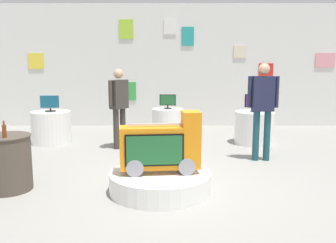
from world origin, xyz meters
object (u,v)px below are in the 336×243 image
object	(u,v)px
tv_on_right_rear	(168,101)
display_pedestal_center_rear	(52,127)
display_pedestal_right_rear	(168,124)
bottle_on_side_table	(5,131)
novelty_firetruck_tv	(162,148)
shopper_browsing_rear	(120,102)
tv_on_left_rear	(256,102)
side_table_round	(7,162)
main_display_pedestal	(161,182)
display_pedestal_left_rear	(255,128)
tv_on_center_rear	(51,103)
shopper_browsing_near_truck	(264,104)

from	to	relation	value
tv_on_right_rear	display_pedestal_center_rear	bearing A→B (deg)	-169.83
display_pedestal_right_rear	bottle_on_side_table	world-z (taller)	bottle_on_side_table
novelty_firetruck_tv	shopper_browsing_rear	bearing A→B (deg)	109.35
tv_on_left_rear	novelty_firetruck_tv	bearing A→B (deg)	-123.11
tv_on_right_rear	side_table_round	xyz separation A→B (m)	(-2.28, -3.51, -0.49)
main_display_pedestal	display_pedestal_center_rear	distance (m)	4.00
tv_on_right_rear	bottle_on_side_table	distance (m)	4.27
display_pedestal_left_rear	side_table_round	distance (m)	5.17
novelty_firetruck_tv	tv_on_center_rear	world-z (taller)	novelty_firetruck_tv
main_display_pedestal	tv_on_right_rear	size ratio (longest dim) A/B	3.73
display_pedestal_left_rear	bottle_on_side_table	bearing A→B (deg)	-142.84
display_pedestal_right_rear	shopper_browsing_rear	size ratio (longest dim) A/B	0.45
main_display_pedestal	novelty_firetruck_tv	world-z (taller)	novelty_firetruck_tv
novelty_firetruck_tv	tv_on_right_rear	size ratio (longest dim) A/B	2.96
shopper_browsing_near_truck	shopper_browsing_rear	world-z (taller)	shopper_browsing_near_truck
tv_on_center_rear	tv_on_right_rear	xyz separation A→B (m)	(2.60, 0.47, -0.00)
novelty_firetruck_tv	shopper_browsing_near_truck	size ratio (longest dim) A/B	0.63
tv_on_right_rear	shopper_browsing_rear	size ratio (longest dim) A/B	0.23
bottle_on_side_table	shopper_browsing_rear	distance (m)	2.97
side_table_round	tv_on_right_rear	bearing A→B (deg)	57.01
tv_on_left_rear	tv_on_right_rear	size ratio (longest dim) A/B	1.21
display_pedestal_left_rear	display_pedestal_center_rear	xyz separation A→B (m)	(-4.53, 0.04, 0.00)
main_display_pedestal	tv_on_left_rear	size ratio (longest dim) A/B	3.09
display_pedestal_left_rear	shopper_browsing_near_truck	size ratio (longest dim) A/B	0.49
main_display_pedestal	tv_on_left_rear	distance (m)	3.77
display_pedestal_left_rear	bottle_on_side_table	distance (m)	5.23
main_display_pedestal	display_pedestal_center_rear	bearing A→B (deg)	128.71
display_pedestal_center_rear	side_table_round	size ratio (longest dim) A/B	1.10
display_pedestal_right_rear	shopper_browsing_rear	xyz separation A→B (m)	(-1.01, -0.94, 0.62)
novelty_firetruck_tv	bottle_on_side_table	bearing A→B (deg)	-178.44
display_pedestal_left_rear	shopper_browsing_rear	bearing A→B (deg)	-171.70
display_pedestal_left_rear	display_pedestal_right_rear	xyz separation A→B (m)	(-1.93, 0.51, 0.00)
novelty_firetruck_tv	shopper_browsing_near_truck	world-z (taller)	shopper_browsing_near_truck
main_display_pedestal	display_pedestal_right_rear	size ratio (longest dim) A/B	1.92
novelty_firetruck_tv	shopper_browsing_rear	size ratio (longest dim) A/B	0.68
novelty_firetruck_tv	tv_on_left_rear	bearing A→B (deg)	56.89
display_pedestal_center_rear	shopper_browsing_near_truck	xyz separation A→B (m)	(4.33, -1.45, 0.69)
display_pedestal_left_rear	main_display_pedestal	bearing A→B (deg)	-123.40
novelty_firetruck_tv	display_pedestal_right_rear	distance (m)	3.60
bottle_on_side_table	shopper_browsing_near_truck	size ratio (longest dim) A/B	0.13
display_pedestal_right_rear	side_table_round	xyz separation A→B (m)	(-2.28, -3.52, 0.05)
tv_on_center_rear	display_pedestal_left_rear	bearing A→B (deg)	-0.40
tv_on_center_rear	side_table_round	bearing A→B (deg)	-83.95
tv_on_left_rear	display_pedestal_center_rear	world-z (taller)	tv_on_left_rear
display_pedestal_center_rear	bottle_on_side_table	size ratio (longest dim) A/B	3.76
main_display_pedestal	novelty_firetruck_tv	xyz separation A→B (m)	(0.02, -0.00, 0.49)
display_pedestal_center_rear	shopper_browsing_rear	xyz separation A→B (m)	(1.59, -0.47, 0.62)
tv_on_left_rear	display_pedestal_right_rear	world-z (taller)	tv_on_left_rear
main_display_pedestal	shopper_browsing_near_truck	bearing A→B (deg)	42.29
novelty_firetruck_tv	display_pedestal_right_rear	size ratio (longest dim) A/B	1.53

